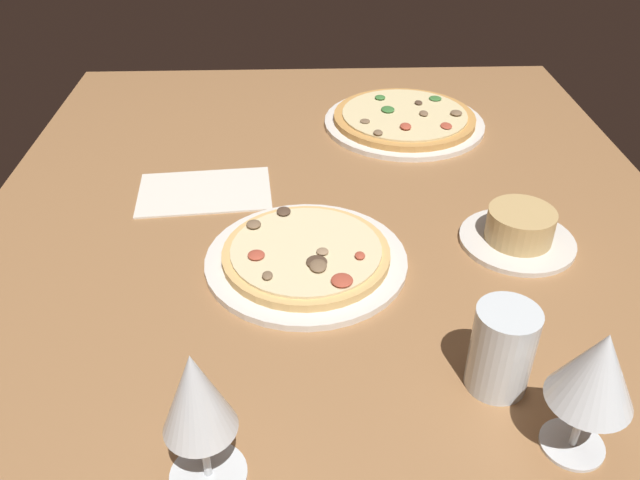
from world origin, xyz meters
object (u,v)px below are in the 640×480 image
Objects in this scene: ramekin_on_saucer at (519,230)px; paper_menu at (205,191)px; pizza_main at (306,256)px; pizza_side at (404,120)px; wine_glass_far at (196,399)px; water_glass at (501,354)px; wine_glass_near at (597,372)px.

paper_menu is at bearing -108.95° from ramekin_on_saucer.
pizza_main is 0.90× the size of pizza_side.
pizza_side is 44.53cm from paper_menu.
pizza_main is 36.86cm from wine_glass_far.
pizza_side is at bearing -165.34° from ramekin_on_saucer.
water_glass is 0.48× the size of paper_menu.
pizza_main is 2.71× the size of water_glass.
pizza_side is (-45.16, 20.37, 0.03)cm from pizza_main.
water_glass is at bearing 41.94° from pizza_main.
wine_glass_far reaches higher than wine_glass_near.
water_glass is at bearing 109.40° from wine_glass_far.
paper_menu is at bearing -140.49° from wine_glass_near.
pizza_side reaches higher than paper_menu.
pizza_side is at bearing -175.49° from wine_glass_near.
paper_menu is (24.92, -36.89, -1.06)cm from pizza_side.
wine_glass_far reaches higher than pizza_side.
wine_glass_far is 0.75× the size of paper_menu.
water_glass is (68.32, 0.44, 3.34)cm from pizza_side.
pizza_side is 1.46× the size of paper_menu.
pizza_main is 1.74× the size of wine_glass_far.
pizza_side is 1.94× the size of wine_glass_far.
ramekin_on_saucer is (41.29, 10.80, 1.02)cm from pizza_side.
ramekin_on_saucer is at bearing 97.08° from pizza_main.
ramekin_on_saucer is 50.46cm from paper_menu.
pizza_main is at bearing -140.30° from wine_glass_near.
wine_glass_far reaches higher than paper_menu.
paper_menu is at bearing -173.28° from wine_glass_far.
water_glass is at bearing -147.06° from wine_glass_near.
pizza_side is 3.02× the size of water_glass.
pizza_main is 26.15cm from paper_menu.
ramekin_on_saucer is 1.10× the size of wine_glass_near.
wine_glass_far is at bearing -86.56° from wine_glass_near.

